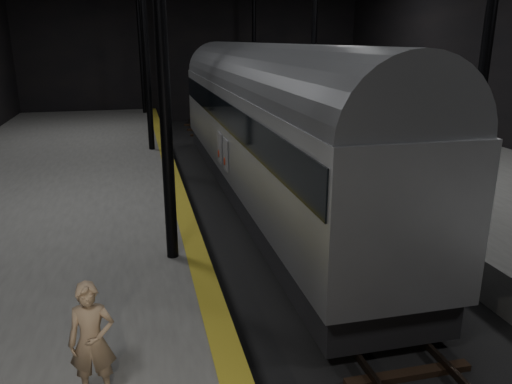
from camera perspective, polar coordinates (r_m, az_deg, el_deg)
name	(u,v)px	position (r m, az deg, el deg)	size (l,w,h in m)	color
ground	(282,223)	(16.38, 2.96, -3.59)	(44.00, 44.00, 0.00)	black
platform_left	(35,229)	(15.91, -23.96, -3.84)	(9.00, 43.80, 1.00)	#51514E
platform_right	(483,193)	(19.63, 24.49, -0.09)	(9.00, 43.80, 1.00)	#51514E
tactile_strip	(181,201)	(15.48, -8.60, -1.07)	(0.50, 43.80, 0.01)	olive
track	(282,221)	(16.36, 2.97, -3.37)	(2.40, 43.00, 0.24)	#3F3328
train	(262,118)	(18.07, 0.73, 8.50)	(3.09, 20.67, 5.53)	#A6A9AE
woman	(92,341)	(7.38, -18.22, -15.92)	(0.63, 0.41, 1.73)	#917659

